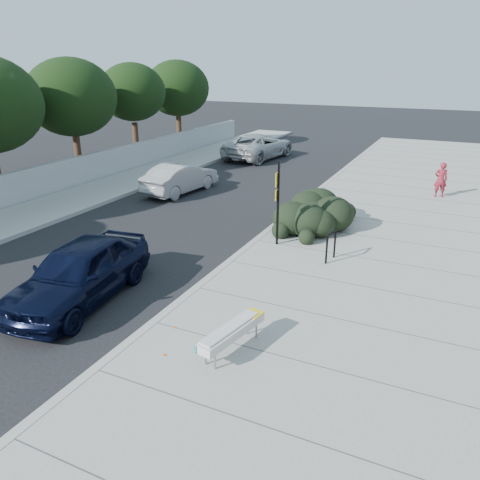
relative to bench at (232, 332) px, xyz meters
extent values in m
plane|color=black|center=(-2.19, 2.24, -0.60)|extent=(120.00, 120.00, 0.00)
cube|color=gray|center=(3.41, 7.24, -0.52)|extent=(11.20, 50.00, 0.15)
cube|color=gray|center=(-11.69, 7.24, -0.52)|extent=(3.00, 50.00, 0.15)
cube|color=#9E9E99|center=(-2.19, 7.24, -0.51)|extent=(0.22, 50.00, 0.17)
cube|color=#9E9E99|center=(-10.19, 7.24, -0.51)|extent=(0.22, 50.00, 0.17)
cube|color=#9E9E99|center=(-13.39, 7.24, 0.15)|extent=(0.30, 40.00, 1.50)
cylinder|color=#332114|center=(-14.69, 11.24, 0.60)|extent=(0.36, 0.36, 2.40)
ellipsoid|color=black|center=(-14.69, 11.24, 3.60)|extent=(4.60, 4.60, 3.91)
cylinder|color=#332114|center=(-14.69, 16.24, 0.60)|extent=(0.36, 0.36, 2.40)
ellipsoid|color=black|center=(-14.69, 16.24, 3.60)|extent=(4.00, 4.00, 3.40)
cylinder|color=#332114|center=(-14.69, 21.24, 0.60)|extent=(0.36, 0.36, 2.40)
ellipsoid|color=black|center=(-14.69, 21.24, 3.60)|extent=(4.40, 4.40, 3.74)
cylinder|color=gray|center=(-0.26, -0.67, -0.27)|extent=(0.04, 0.04, 0.35)
cylinder|color=gray|center=(-0.02, -0.72, -0.27)|extent=(0.04, 0.04, 0.35)
cylinder|color=gray|center=(0.02, 0.72, -0.27)|extent=(0.04, 0.04, 0.35)
cylinder|color=gray|center=(0.27, 0.67, -0.27)|extent=(0.04, 0.04, 0.35)
cylinder|color=gray|center=(-0.12, 0.02, -0.12)|extent=(0.32, 1.40, 0.03)
cylinder|color=gray|center=(0.12, -0.03, -0.12)|extent=(0.32, 1.40, 0.03)
cube|color=#B2B2B2|center=(0.00, 0.00, 0.01)|extent=(0.74, 1.90, 0.19)
cube|color=yellow|center=(0.15, 0.72, 0.11)|extent=(0.45, 0.44, 0.02)
cube|color=teal|center=(-0.34, -0.79, 0.01)|extent=(0.09, 0.22, 0.18)
cylinder|color=black|center=(0.54, 5.32, 0.00)|extent=(0.06, 0.06, 0.90)
cylinder|color=black|center=(0.64, 5.89, 0.00)|extent=(0.06, 0.06, 0.90)
cylinder|color=black|center=(0.59, 5.61, 0.46)|extent=(0.16, 0.58, 0.06)
cube|color=black|center=(-1.39, 6.21, 0.96)|extent=(0.07, 0.07, 2.80)
cube|color=yellow|center=(-1.44, 6.20, 1.76)|extent=(0.05, 0.32, 0.45)
cube|color=yellow|center=(-1.44, 6.20, 1.26)|extent=(0.05, 0.30, 0.35)
ellipsoid|color=black|center=(-0.69, 8.41, 0.23)|extent=(2.12, 3.77, 1.36)
imported|color=black|center=(-4.69, 0.60, 0.20)|extent=(2.42, 4.86, 1.59)
imported|color=#9D9EA2|center=(-8.19, 11.02, 0.11)|extent=(1.95, 4.40, 1.41)
imported|color=#AEB1B3|center=(-8.19, 20.53, 0.20)|extent=(3.36, 6.01, 1.59)
imported|color=maroon|center=(3.10, 14.90, 0.34)|extent=(0.66, 0.52, 1.57)
camera|label=1|loc=(3.76, -7.54, 5.25)|focal=35.00mm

